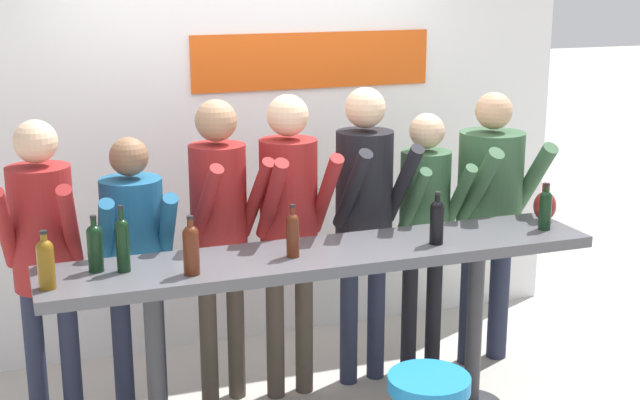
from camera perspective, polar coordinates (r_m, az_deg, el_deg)
name	(u,v)px	position (r m, az deg, el deg)	size (l,w,h in m)	color
back_wall	(249,137)	(5.85, -4.59, 4.03)	(4.50, 0.12, 2.75)	white
tasting_table	(325,279)	(4.64, 0.34, -5.07)	(2.90, 0.53, 1.04)	#4C4C51
person_far_left	(43,242)	(4.84, -17.29, -2.60)	(0.45, 0.57, 1.71)	#23283D
person_left	(134,248)	(4.91, -11.81, -3.02)	(0.40, 0.50, 1.59)	#23283D
person_center_left	(220,217)	(4.97, -6.44, -1.06)	(0.44, 0.57, 1.77)	#473D33
person_center	(289,212)	(5.02, -1.98, -0.76)	(0.40, 0.54, 1.78)	#473D33
person_center_right	(365,202)	(5.20, 2.89, -0.13)	(0.42, 0.56, 1.80)	#23283D
person_right	(425,213)	(5.41, 6.75, -0.82)	(0.37, 0.49, 1.63)	black
person_far_right	(490,200)	(5.59, 10.85, -0.01)	(0.50, 0.59, 1.73)	#23283D
wine_bottle_0	(191,247)	(4.24, -8.25, -3.01)	(0.08, 0.08, 0.29)	#4C1E0F
wine_bottle_1	(95,246)	(4.38, -14.20, -2.84)	(0.07, 0.07, 0.28)	black
wine_bottle_2	(293,233)	(4.46, -1.75, -2.12)	(0.07, 0.07, 0.27)	#4C1E0F
wine_bottle_3	(545,208)	(5.08, 14.23, -0.51)	(0.07, 0.07, 0.26)	black
wine_bottle_4	(437,220)	(4.70, 7.49, -1.27)	(0.07, 0.07, 0.28)	black
wine_bottle_5	(46,262)	(4.20, -17.15, -3.79)	(0.08, 0.08, 0.27)	brown
wine_bottle_6	(123,242)	(4.34, -12.52, -2.65)	(0.06, 0.06, 0.33)	black
decorative_vase	(545,206)	(5.27, 14.20, -0.35)	(0.13, 0.13, 0.22)	maroon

